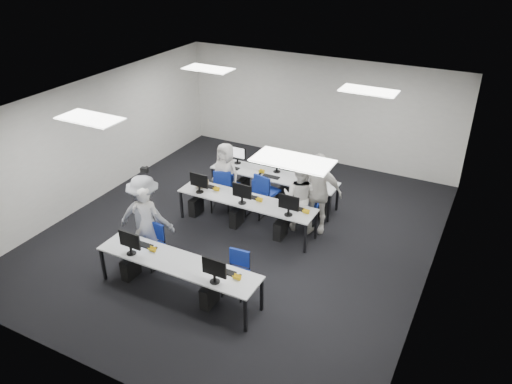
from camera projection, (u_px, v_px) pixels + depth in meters
The scene contains 23 objects.
room at pixel (241, 172), 10.47m from camera, with size 9.00×9.02×3.00m.
ceiling_panels at pixel (240, 103), 9.77m from camera, with size 5.20×4.60×0.02m.
desk_front at pixel (178, 264), 8.98m from camera, with size 3.20×0.70×0.73m.
desk_mid at pixel (246, 201), 11.02m from camera, with size 3.20×0.70×0.73m.
desk_back at pixel (274, 177), 12.11m from camera, with size 3.20×0.70×0.73m.
equipment_front at pixel (170, 276), 9.20m from camera, with size 2.51×0.41×1.19m.
equipment_mid at pixel (238, 212), 11.23m from camera, with size 2.91×0.41×1.19m.
equipment_back at pixel (281, 190), 12.20m from camera, with size 2.91×0.41×1.19m.
chair_0 at pixel (152, 253), 9.99m from camera, with size 0.49×0.53×0.89m.
chair_1 at pixel (236, 281), 9.21m from camera, with size 0.45×0.48×0.85m.
chair_2 at pixel (221, 198), 11.97m from camera, with size 0.59×0.61×0.91m.
chair_3 at pixel (256, 205), 11.72m from camera, with size 0.41×0.44×0.81m.
chair_4 at pixel (303, 214), 11.28m from camera, with size 0.54×0.57×0.95m.
chair_5 at pixel (230, 191), 12.35m from camera, with size 0.42×0.46×0.82m.
chair_6 at pixel (267, 198), 11.91m from camera, with size 0.57×0.61×0.98m.
chair_7 at pixel (309, 211), 11.45m from camera, with size 0.48×0.51×0.88m.
handbag at pixel (201, 182), 11.42m from camera, with size 0.36×0.23×0.30m, color #9B7850.
student_0 at pixel (147, 223), 9.94m from camera, with size 0.60×0.40×1.66m, color beige.
student_1 at pixel (300, 197), 10.95m from camera, with size 0.78×0.61×1.61m, color beige.
student_2 at pixel (226, 173), 12.11m from camera, with size 0.74×0.48×1.52m, color beige.
student_3 at pixel (317, 192), 10.87m from camera, with size 1.09×0.45×1.85m, color beige.
photographer at pixel (146, 216), 10.04m from camera, with size 1.15×0.66×1.79m, color slate.
dslr_camera at pixel (144, 170), 9.74m from camera, with size 0.14×0.18×0.10m, color black.
Camera 1 is at (4.62, -8.24, 6.06)m, focal length 35.00 mm.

